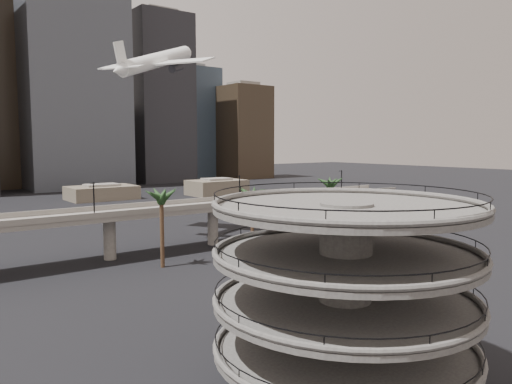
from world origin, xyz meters
TOP-DOWN VIEW (x-y plane):
  - ground at (0.00, 0.00)m, footprint 700.00×700.00m
  - parking_ramp at (-13.00, -4.00)m, footprint 22.20×22.20m
  - overpass at (0.00, 55.00)m, footprint 130.00×9.30m
  - palm_trees at (14.02, 44.65)m, footprint 42.40×10.40m
  - low_buildings at (6.89, 142.30)m, footprint 135.00×27.50m
  - skyline at (15.11, 217.09)m, footprint 269.00×86.00m
  - airborne_jet at (7.06, 71.61)m, footprint 28.41×26.53m
  - car_a at (-5.17, 12.47)m, footprint 4.76×2.60m
  - car_b at (10.33, 21.95)m, footprint 4.30×2.54m
  - car_c at (20.95, 17.55)m, footprint 5.00×3.11m

SIDE VIEW (x-z plane):
  - ground at x=0.00m, z-range 0.00..0.00m
  - car_b at x=10.33m, z-range 0.00..1.34m
  - car_c at x=20.95m, z-range 0.00..1.35m
  - car_a at x=-5.17m, z-range 0.00..1.53m
  - low_buildings at x=6.89m, z-range -0.54..6.26m
  - overpass at x=0.00m, z-range -0.01..14.69m
  - parking_ramp at x=-13.00m, z-range 1.16..18.51m
  - palm_trees at x=14.02m, z-range 4.43..18.43m
  - airborne_jet at x=7.06m, z-range 33.26..45.10m
  - skyline at x=15.11m, z-range -15.35..98.64m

